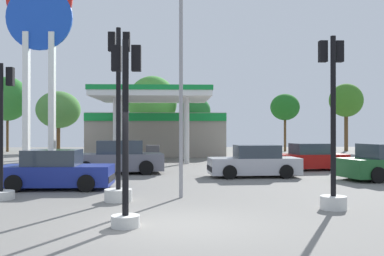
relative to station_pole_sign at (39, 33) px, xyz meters
name	(u,v)px	position (x,y,z in m)	size (l,w,h in m)	color
ground_plane	(170,225)	(9.51, -21.50, -8.95)	(90.00, 90.00, 0.00)	slate
gas_station	(157,131)	(8.09, 4.75, -6.87)	(10.90, 14.28, 4.83)	gray
station_pole_sign	(39,33)	(0.00, 0.00, 0.00)	(4.65, 0.56, 13.80)	white
car_0	(308,158)	(16.64, -8.40, -8.31)	(4.14, 2.25, 1.41)	black
car_3	(56,171)	(5.35, -15.39, -8.31)	(3.95, 1.82, 1.41)	black
car_4	(254,162)	(13.18, -11.63, -8.30)	(4.12, 2.03, 1.44)	black
car_5	(117,159)	(6.78, -9.85, -8.22)	(4.71, 2.49, 1.62)	black
traffic_signal_0	(119,149)	(7.94, -18.15, -7.40)	(0.82, 0.82, 5.16)	silver
traffic_signal_1	(1,152)	(4.31, -17.66, -7.51)	(0.81, 0.81, 4.15)	silver
traffic_signal_2	(126,146)	(8.55, -21.61, -7.19)	(0.65, 0.67, 4.09)	silver
traffic_signal_3	(333,148)	(13.84, -19.70, -7.31)	(0.69, 0.70, 4.62)	silver
tree_0	(7,99)	(-6.78, 12.06, -3.78)	(4.02, 4.02, 7.33)	brown
tree_1	(58,110)	(-1.49, 10.65, -4.91)	(4.14, 4.14, 5.81)	brown
tree_2	(152,102)	(7.37, 11.01, -4.15)	(4.75, 4.75, 7.33)	brown
tree_3	(195,111)	(11.48, 10.44, -5.00)	(2.95, 2.95, 5.26)	brown
tree_4	(285,107)	(20.48, 11.79, -4.57)	(2.89, 2.89, 5.71)	brown
tree_5	(346,101)	(26.82, 12.27, -3.87)	(3.35, 3.35, 6.80)	brown
corner_streetlamp	(181,60)	(9.81, -17.77, -4.68)	(0.24, 1.48, 7.12)	gray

